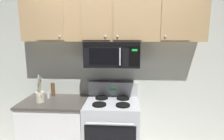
# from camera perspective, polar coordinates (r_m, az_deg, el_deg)

# --- Properties ---
(back_wall) EXTENTS (5.20, 0.10, 2.70)m
(back_wall) POSITION_cam_1_polar(r_m,az_deg,el_deg) (2.99, 0.36, 1.07)
(back_wall) COLOR silver
(back_wall) RESTS_ON ground_plane
(stove_range) EXTENTS (0.76, 0.69, 1.12)m
(stove_range) POSITION_cam_1_polar(r_m,az_deg,el_deg) (2.93, -0.09, -17.43)
(stove_range) COLOR #B7BABF
(stove_range) RESTS_ON ground_plane
(over_range_microwave) EXTENTS (0.76, 0.43, 0.35)m
(over_range_microwave) POSITION_cam_1_polar(r_m,az_deg,el_deg) (2.72, 0.06, 4.87)
(over_range_microwave) COLOR black
(upper_cabinets) EXTENTS (2.50, 0.36, 0.55)m
(upper_cabinets) POSITION_cam_1_polar(r_m,az_deg,el_deg) (2.74, 0.11, 14.34)
(upper_cabinets) COLOR tan
(counter_segment) EXTENTS (0.93, 0.65, 0.90)m
(counter_segment) POSITION_cam_1_polar(r_m,az_deg,el_deg) (3.11, -16.40, -16.51)
(counter_segment) COLOR silver
(counter_segment) RESTS_ON ground_plane
(utensil_crock_cream) EXTENTS (0.12, 0.12, 0.40)m
(utensil_crock_cream) POSITION_cam_1_polar(r_m,az_deg,el_deg) (2.91, -20.70, -7.04)
(utensil_crock_cream) COLOR beige
(utensil_crock_cream) RESTS_ON counter_segment
(salt_shaker) EXTENTS (0.04, 0.04, 0.10)m
(salt_shaker) POSITION_cam_1_polar(r_m,az_deg,el_deg) (3.04, -18.47, -7.13)
(salt_shaker) COLOR white
(salt_shaker) RESTS_ON counter_segment
(pepper_mill) EXTENTS (0.06, 0.06, 0.21)m
(pepper_mill) POSITION_cam_1_polar(r_m,az_deg,el_deg) (3.11, -17.21, -5.58)
(pepper_mill) COLOR brown
(pepper_mill) RESTS_ON counter_segment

